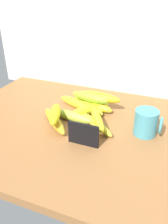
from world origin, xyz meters
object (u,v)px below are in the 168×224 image
banana_3 (96,124)px  banana_10 (90,97)px  banana_6 (88,105)px  banana_9 (99,97)px  banana_0 (97,106)px  banana_2 (54,121)px  banana_5 (72,116)px  banana_4 (75,103)px  banana_8 (98,119)px  banana_7 (55,114)px  coffee_mug (147,123)px  banana_1 (90,109)px  chalkboard_sign (83,135)px

banana_3 → banana_10: 15.93cm
banana_3 → banana_6: size_ratio=0.93×
banana_9 → banana_0: bearing=-106.3°
banana_2 → banana_3: banana_2 is taller
banana_2 → banana_6: size_ratio=1.01×
banana_3 → banana_5: bearing=171.3°
banana_2 → banana_10: (8.30, 17.37, 3.83)cm
banana_0 → banana_9: (0.37, 1.28, 4.09)cm
banana_2 → banana_4: size_ratio=1.17×
banana_3 → banana_8: 3.58cm
banana_7 → banana_8: (15.57, 4.21, -0.97)cm
banana_8 → banana_9: 16.60cm
banana_2 → banana_8: bearing=9.5°
banana_0 → banana_8: bearing=-70.4°
banana_3 → banana_10: banana_10 is taller
banana_9 → coffee_mug: bearing=-27.8°
banana_0 → banana_1: 4.03cm
banana_7 → banana_0: bearing=61.1°
coffee_mug → banana_6: (-26.63, 10.42, -2.95)cm
banana_2 → banana_5: (4.87, 5.70, -0.01)cm
banana_0 → banana_8: banana_8 is taller
banana_1 → banana_4: size_ratio=1.10×
banana_5 → banana_7: (-3.65, -7.11, 3.95)cm
banana_9 → banana_2: bearing=-122.7°
banana_1 → banana_6: size_ratio=0.95×
banana_3 → banana_6: 15.75cm
coffee_mug → banana_5: (-29.30, -1.22, -2.89)cm
banana_0 → banana_9: banana_9 is taller
chalkboard_sign → banana_7: (-14.10, 6.31, 1.99)cm
banana_7 → banana_9: 22.75cm
banana_1 → banana_5: size_ratio=1.00×
banana_9 → banana_10: size_ratio=1.08×
banana_1 → banana_5: banana_1 is taller
banana_1 → banana_9: (2.25, 4.85, 4.00)cm
banana_0 → banana_5: size_ratio=0.80×
banana_10 → chalkboard_sign: bearing=-74.4°
banana_8 → banana_10: banana_10 is taller
banana_6 → banana_8: size_ratio=1.16×
banana_0 → banana_7: banana_7 is taller
coffee_mug → banana_8: bearing=-166.7°
banana_1 → banana_4: bearing=158.1°
coffee_mug → banana_2: 34.99cm
banana_0 → banana_2: (-11.60, -17.36, -0.09)cm
chalkboard_sign → banana_0: 25.42cm
banana_2 → banana_8: 17.28cm
banana_0 → banana_10: size_ratio=0.89×
banana_4 → banana_8: banana_8 is taller
coffee_mug → banana_8: size_ratio=0.56×
chalkboard_sign → banana_5: (-10.45, 13.42, -1.95)cm
coffee_mug → banana_7: coffee_mug is taller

